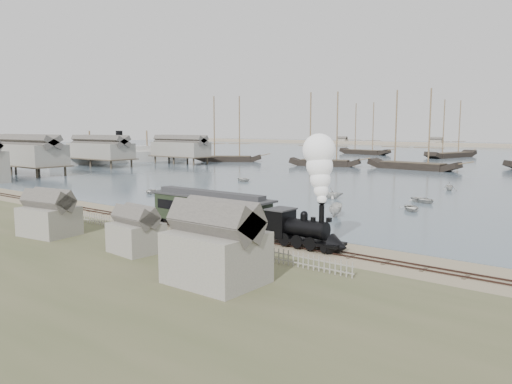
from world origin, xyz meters
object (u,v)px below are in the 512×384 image
Objects in this scene: steamship at (120,147)px; locomotive at (314,199)px; beached_dinghy at (142,210)px; passenger_coach at (210,209)px.

locomotive is at bearing -105.82° from steamship.
steamship is at bearing 67.89° from beached_dinghy.
beached_dinghy is 92.74m from steamship.
steamship reaches higher than beached_dinghy.
locomotive is 116.73m from steamship.
locomotive reaches higher than beached_dinghy.
locomotive is at bearing -83.28° from beached_dinghy.
locomotive is 0.65× the size of passenger_coach.
locomotive reaches higher than passenger_coach.
passenger_coach is at bearing -108.99° from steamship.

